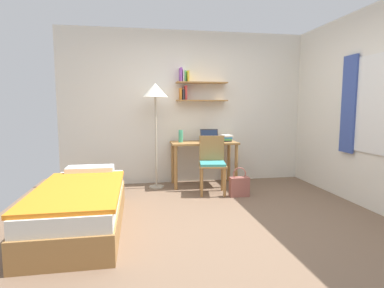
# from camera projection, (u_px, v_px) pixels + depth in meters

# --- Properties ---
(ground_plane) EXTENTS (5.28, 5.28, 0.00)m
(ground_plane) POSITION_uv_depth(u_px,v_px,m) (220.00, 222.00, 3.61)
(ground_plane) COLOR brown
(wall_back) EXTENTS (4.40, 0.27, 2.60)m
(wall_back) POSITION_uv_depth(u_px,v_px,m) (191.00, 107.00, 5.43)
(wall_back) COLOR silver
(wall_back) RESTS_ON ground_plane
(wall_right) EXTENTS (0.10, 4.40, 2.60)m
(wall_right) POSITION_uv_depth(u_px,v_px,m) (382.00, 108.00, 3.81)
(wall_right) COLOR silver
(wall_right) RESTS_ON ground_plane
(bed) EXTENTS (0.87, 1.92, 0.54)m
(bed) POSITION_uv_depth(u_px,v_px,m) (81.00, 206.00, 3.42)
(bed) COLOR #9E703D
(bed) RESTS_ON ground_plane
(desk) EXTENTS (1.10, 0.52, 0.74)m
(desk) POSITION_uv_depth(u_px,v_px,m) (204.00, 150.00, 5.23)
(desk) COLOR #9E703D
(desk) RESTS_ON ground_plane
(desk_chair) EXTENTS (0.47, 0.47, 0.87)m
(desk_chair) POSITION_uv_depth(u_px,v_px,m) (212.00, 162.00, 4.77)
(desk_chair) COLOR #9E703D
(desk_chair) RESTS_ON ground_plane
(standing_lamp) EXTENTS (0.40, 0.40, 1.69)m
(standing_lamp) POSITION_uv_depth(u_px,v_px,m) (155.00, 96.00, 4.95)
(standing_lamp) COLOR #B2A893
(standing_lamp) RESTS_ON ground_plane
(laptop) EXTENTS (0.31, 0.22, 0.21)m
(laptop) POSITION_uv_depth(u_px,v_px,m) (210.00, 139.00, 5.24)
(laptop) COLOR black
(laptop) RESTS_ON desk
(water_bottle) EXTENTS (0.07, 0.07, 0.20)m
(water_bottle) POSITION_uv_depth(u_px,v_px,m) (181.00, 136.00, 5.16)
(water_bottle) COLOR #42A87F
(water_bottle) RESTS_ON desk
(book_stack) EXTENTS (0.19, 0.25, 0.11)m
(book_stack) POSITION_uv_depth(u_px,v_px,m) (226.00, 138.00, 5.31)
(book_stack) COLOR #333338
(book_stack) RESTS_ON desk
(handbag) EXTENTS (0.29, 0.13, 0.44)m
(handbag) POSITION_uv_depth(u_px,v_px,m) (239.00, 186.00, 4.61)
(handbag) COLOR #99564C
(handbag) RESTS_ON ground_plane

